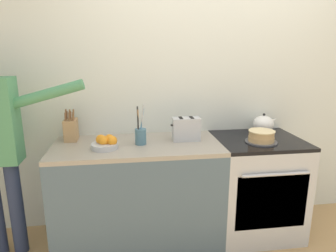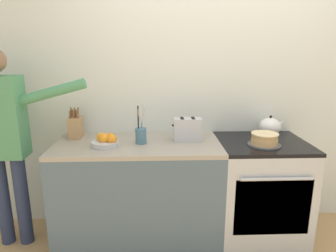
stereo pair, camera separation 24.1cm
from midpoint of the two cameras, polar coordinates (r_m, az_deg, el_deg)
name	(u,v)px [view 1 (the left image)]	position (r m, az deg, el deg)	size (l,w,h in m)	color
wall_back	(211,86)	(2.80, 5.75, 7.55)	(8.00, 0.04, 2.60)	silver
counter_cabinet	(138,193)	(2.64, -8.33, -12.55)	(1.37, 0.65, 0.88)	#4C6070
stove_range	(255,185)	(2.82, 13.90, -10.99)	(0.73, 0.68, 0.88)	#B7BABF
layer_cake	(261,137)	(2.56, 14.83, -2.03)	(0.26, 0.26, 0.10)	#4C4C51
tea_kettle	(264,124)	(2.86, 15.47, 0.29)	(0.23, 0.19, 0.18)	white
knife_block	(71,129)	(2.69, -20.48, -0.64)	(0.10, 0.16, 0.27)	tan
utensil_crock	(141,135)	(2.44, -8.07, -1.73)	(0.09, 0.09, 0.33)	#477084
fruit_bowl	(105,143)	(2.41, -14.70, -3.14)	(0.21, 0.21, 0.10)	#B7BABF
toaster	(186,129)	(2.52, 0.74, -0.62)	(0.25, 0.12, 0.20)	#B7BABF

